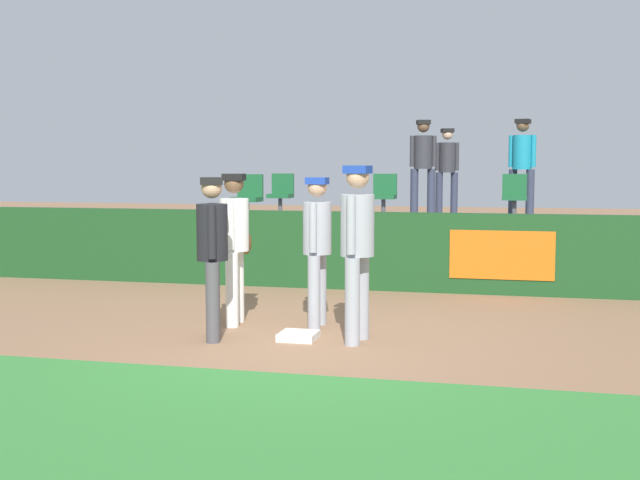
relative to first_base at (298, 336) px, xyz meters
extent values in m
plane|color=#936B4C|center=(-0.04, -0.04, -0.04)|extent=(60.00, 60.00, 0.00)
cube|color=#388438|center=(-0.04, -2.82, -0.04)|extent=(18.00, 2.80, 0.01)
cube|color=white|center=(0.00, 0.00, 0.00)|extent=(0.40, 0.40, 0.08)
cylinder|color=white|center=(-0.97, 0.80, 0.40)|extent=(0.15, 0.15, 0.88)
cylinder|color=white|center=(-0.93, 0.48, 0.40)|extent=(0.15, 0.15, 0.88)
cylinder|color=white|center=(-0.95, 0.64, 1.15)|extent=(0.38, 0.38, 0.62)
sphere|color=brown|center=(-0.95, 0.64, 1.64)|extent=(0.23, 0.23, 0.23)
cube|color=black|center=(-0.95, 0.64, 1.71)|extent=(0.27, 0.27, 0.08)
cylinder|color=white|center=(-0.98, 0.84, 1.17)|extent=(0.09, 0.09, 0.58)
cylinder|color=white|center=(-0.93, 0.43, 1.17)|extent=(0.09, 0.09, 0.58)
ellipsoid|color=brown|center=(-0.88, 0.86, 0.92)|extent=(0.14, 0.21, 0.28)
cylinder|color=#9EA3AD|center=(0.66, 0.19, 0.42)|extent=(0.16, 0.16, 0.93)
cylinder|color=#9EA3AD|center=(0.62, -0.14, 0.42)|extent=(0.16, 0.16, 0.93)
cylinder|color=#9EA3AD|center=(0.64, 0.03, 1.22)|extent=(0.40, 0.40, 0.65)
sphere|color=tan|center=(0.64, 0.03, 1.73)|extent=(0.24, 0.24, 0.24)
cube|color=#193899|center=(0.64, 0.03, 1.81)|extent=(0.28, 0.28, 0.08)
cylinder|color=#9EA3AD|center=(0.67, 0.24, 1.24)|extent=(0.09, 0.09, 0.61)
cylinder|color=#9EA3AD|center=(0.62, -0.19, 1.24)|extent=(0.09, 0.09, 0.61)
cylinder|color=#9EA3AD|center=(0.03, 0.88, 0.39)|extent=(0.15, 0.15, 0.86)
cylinder|color=#9EA3AD|center=(0.03, 0.56, 0.39)|extent=(0.15, 0.15, 0.86)
cylinder|color=#9EA3AD|center=(0.03, 0.72, 1.12)|extent=(0.33, 0.33, 0.61)
sphere|color=tan|center=(0.03, 0.72, 1.60)|extent=(0.23, 0.23, 0.23)
cube|color=#193899|center=(0.03, 0.72, 1.67)|extent=(0.24, 0.24, 0.08)
cylinder|color=#9EA3AD|center=(0.03, 0.92, 1.14)|extent=(0.09, 0.09, 0.57)
cylinder|color=#9EA3AD|center=(0.03, 0.52, 1.14)|extent=(0.09, 0.09, 0.57)
cylinder|color=#4C4C51|center=(-0.96, -0.06, 0.39)|extent=(0.15, 0.15, 0.87)
cylinder|color=#4C4C51|center=(-0.85, -0.36, 0.39)|extent=(0.15, 0.15, 0.87)
cylinder|color=black|center=(-0.90, -0.21, 1.13)|extent=(0.43, 0.43, 0.61)
sphere|color=tan|center=(-0.90, -0.21, 1.61)|extent=(0.23, 0.23, 0.23)
cube|color=black|center=(-0.90, -0.21, 1.68)|extent=(0.31, 0.31, 0.08)
cylinder|color=black|center=(-0.97, -0.02, 1.15)|extent=(0.09, 0.09, 0.57)
cylinder|color=black|center=(-0.83, -0.40, 1.15)|extent=(0.09, 0.09, 0.57)
cube|color=#19471E|center=(-0.04, 3.71, 0.55)|extent=(18.00, 0.24, 1.19)
cube|color=orange|center=(2.10, 3.58, 0.55)|extent=(1.50, 0.02, 0.71)
cube|color=#59595E|center=(-0.04, 6.28, 0.41)|extent=(18.00, 4.80, 0.91)
cylinder|color=#4C4C51|center=(-2.31, 5.08, 1.07)|extent=(0.08, 0.08, 0.40)
cube|color=#19592D|center=(-2.31, 5.08, 1.27)|extent=(0.47, 0.44, 0.08)
cube|color=#19592D|center=(-2.31, 5.27, 1.51)|extent=(0.47, 0.06, 0.40)
cylinder|color=#4C4C51|center=(-0.17, 6.88, 1.07)|extent=(0.08, 0.08, 0.40)
cube|color=#19592D|center=(-0.17, 6.88, 1.27)|extent=(0.46, 0.44, 0.08)
cube|color=#19592D|center=(-0.17, 7.07, 1.51)|extent=(0.46, 0.06, 0.40)
cylinder|color=#4C4C51|center=(2.26, 6.88, 1.07)|extent=(0.08, 0.08, 0.40)
cube|color=#19592D|center=(2.26, 6.88, 1.27)|extent=(0.45, 0.44, 0.08)
cube|color=#19592D|center=(2.26, 7.07, 1.51)|extent=(0.45, 0.06, 0.40)
cylinder|color=#4C4C51|center=(-2.23, 6.88, 1.07)|extent=(0.08, 0.08, 0.40)
cube|color=#19592D|center=(-2.23, 6.88, 1.27)|extent=(0.45, 0.44, 0.08)
cube|color=#19592D|center=(-2.23, 7.07, 1.51)|extent=(0.45, 0.06, 0.40)
cylinder|color=#33384C|center=(0.65, 7.78, 1.33)|extent=(0.16, 0.16, 0.93)
cylinder|color=#33384C|center=(0.32, 7.69, 1.33)|extent=(0.16, 0.16, 0.93)
cylinder|color=#333338|center=(0.48, 7.73, 2.13)|extent=(0.44, 0.44, 0.66)
sphere|color=brown|center=(0.48, 7.73, 2.64)|extent=(0.24, 0.24, 0.24)
cube|color=black|center=(0.48, 7.73, 2.72)|extent=(0.32, 0.32, 0.09)
cylinder|color=#333338|center=(0.69, 7.79, 2.15)|extent=(0.10, 0.10, 0.61)
cylinder|color=#333338|center=(0.27, 7.67, 2.15)|extent=(0.10, 0.10, 0.61)
cylinder|color=#33384C|center=(2.55, 7.47, 1.33)|extent=(0.16, 0.16, 0.92)
cylinder|color=#33384C|center=(2.23, 7.56, 1.33)|extent=(0.16, 0.16, 0.92)
cylinder|color=teal|center=(2.39, 7.52, 2.11)|extent=(0.44, 0.44, 0.65)
sphere|color=brown|center=(2.39, 7.52, 2.62)|extent=(0.24, 0.24, 0.24)
cube|color=black|center=(2.39, 7.52, 2.70)|extent=(0.31, 0.31, 0.08)
cylinder|color=teal|center=(2.60, 7.46, 2.13)|extent=(0.09, 0.09, 0.61)
cylinder|color=teal|center=(2.19, 7.58, 2.13)|extent=(0.09, 0.09, 0.61)
cylinder|color=#33384C|center=(1.07, 8.21, 1.30)|extent=(0.15, 0.15, 0.86)
cylinder|color=#33384C|center=(0.77, 8.11, 1.30)|extent=(0.15, 0.15, 0.86)
cylinder|color=#333338|center=(0.92, 8.16, 2.03)|extent=(0.42, 0.42, 0.60)
sphere|color=beige|center=(0.92, 8.16, 2.50)|extent=(0.22, 0.22, 0.22)
cube|color=black|center=(0.92, 8.16, 2.57)|extent=(0.30, 0.30, 0.08)
cylinder|color=#333338|center=(1.11, 8.22, 2.05)|extent=(0.09, 0.09, 0.56)
cylinder|color=#333338|center=(0.73, 8.10, 2.05)|extent=(0.09, 0.09, 0.56)
camera|label=1|loc=(2.24, -8.25, 1.83)|focal=44.80mm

